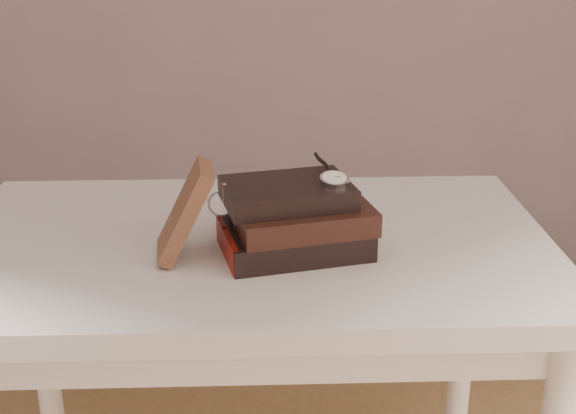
{
  "coord_description": "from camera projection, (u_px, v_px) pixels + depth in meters",
  "views": [
    {
      "loc": [
        0.02,
        -0.81,
        1.26
      ],
      "look_at": [
        0.06,
        0.3,
        0.82
      ],
      "focal_mm": 47.47,
      "sensor_mm": 36.0,
      "label": 1
    }
  ],
  "objects": [
    {
      "name": "book_stack",
      "position": [
        295.0,
        220.0,
        1.2
      ],
      "size": [
        0.26,
        0.2,
        0.11
      ],
      "color": "black",
      "rests_on": "table"
    },
    {
      "name": "pocket_watch",
      "position": [
        333.0,
        178.0,
        1.19
      ],
      "size": [
        0.06,
        0.15,
        0.02
      ],
      "color": "silver",
      "rests_on": "book_stack"
    },
    {
      "name": "journal",
      "position": [
        185.0,
        212.0,
        1.17
      ],
      "size": [
        0.1,
        0.11,
        0.15
      ],
      "primitive_type": "cube",
      "rotation": [
        0.0,
        0.47,
        0.11
      ],
      "color": "#46291B",
      "rests_on": "table"
    },
    {
      "name": "table",
      "position": [
        252.0,
        287.0,
        1.3
      ],
      "size": [
        1.0,
        0.6,
        0.75
      ],
      "color": "beige",
      "rests_on": "ground"
    },
    {
      "name": "eyeglasses",
      "position": [
        235.0,
        201.0,
        1.25
      ],
      "size": [
        0.12,
        0.13,
        0.05
      ],
      "color": "silver",
      "rests_on": "book_stack"
    }
  ]
}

